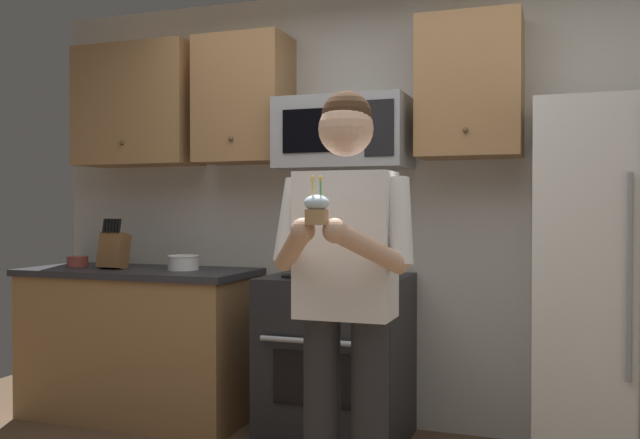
{
  "coord_description": "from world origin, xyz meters",
  "views": [
    {
      "loc": [
        1.03,
        -2.27,
        1.3
      ],
      "look_at": [
        0.11,
        0.34,
        1.25
      ],
      "focal_mm": 38.77,
      "sensor_mm": 36.0,
      "label": 1
    }
  ],
  "objects_px": {
    "bowl_small_colored": "(78,261)",
    "cupcake": "(317,209)",
    "microwave": "(344,134)",
    "knife_block": "(114,250)",
    "bowl_large_white": "(183,262)",
    "refrigerator": "(634,291)",
    "oven_range": "(337,358)",
    "person": "(345,284)"
  },
  "relations": [
    {
      "from": "bowl_small_colored",
      "to": "cupcake",
      "type": "xyz_separation_m",
      "value": [
        2.14,
        -1.39,
        0.34
      ]
    },
    {
      "from": "microwave",
      "to": "knife_block",
      "type": "height_order",
      "value": "microwave"
    },
    {
      "from": "knife_block",
      "to": "bowl_large_white",
      "type": "distance_m",
      "value": 0.46
    },
    {
      "from": "refrigerator",
      "to": "knife_block",
      "type": "height_order",
      "value": "refrigerator"
    },
    {
      "from": "microwave",
      "to": "cupcake",
      "type": "distance_m",
      "value": 1.58
    },
    {
      "from": "knife_block",
      "to": "bowl_small_colored",
      "type": "bearing_deg",
      "value": 168.73
    },
    {
      "from": "oven_range",
      "to": "microwave",
      "type": "relative_size",
      "value": 1.26
    },
    {
      "from": "oven_range",
      "to": "person",
      "type": "distance_m",
      "value": 1.21
    },
    {
      "from": "person",
      "to": "cupcake",
      "type": "distance_m",
      "value": 0.44
    },
    {
      "from": "bowl_large_white",
      "to": "cupcake",
      "type": "xyz_separation_m",
      "value": [
        1.36,
        -1.39,
        0.33
      ]
    },
    {
      "from": "oven_range",
      "to": "bowl_small_colored",
      "type": "relative_size",
      "value": 6.74
    },
    {
      "from": "knife_block",
      "to": "person",
      "type": "relative_size",
      "value": 0.18
    },
    {
      "from": "refrigerator",
      "to": "bowl_small_colored",
      "type": "bearing_deg",
      "value": 178.7
    },
    {
      "from": "microwave",
      "to": "bowl_large_white",
      "type": "distance_m",
      "value": 1.25
    },
    {
      "from": "bowl_small_colored",
      "to": "cupcake",
      "type": "bearing_deg",
      "value": -33.02
    },
    {
      "from": "refrigerator",
      "to": "bowl_small_colored",
      "type": "xyz_separation_m",
      "value": [
        -3.27,
        0.07,
        0.05
      ]
    },
    {
      "from": "bowl_large_white",
      "to": "cupcake",
      "type": "bearing_deg",
      "value": -45.61
    },
    {
      "from": "microwave",
      "to": "refrigerator",
      "type": "xyz_separation_m",
      "value": [
        1.5,
        -0.16,
        -0.82
      ]
    },
    {
      "from": "person",
      "to": "knife_block",
      "type": "bearing_deg",
      "value": 151.21
    },
    {
      "from": "oven_range",
      "to": "microwave",
      "type": "distance_m",
      "value": 1.26
    },
    {
      "from": "oven_range",
      "to": "bowl_large_white",
      "type": "height_order",
      "value": "bowl_large_white"
    },
    {
      "from": "refrigerator",
      "to": "microwave",
      "type": "bearing_deg",
      "value": 173.97
    },
    {
      "from": "oven_range",
      "to": "bowl_small_colored",
      "type": "height_order",
      "value": "bowl_small_colored"
    },
    {
      "from": "refrigerator",
      "to": "cupcake",
      "type": "xyz_separation_m",
      "value": [
        -1.13,
        -1.32,
        0.39
      ]
    },
    {
      "from": "oven_range",
      "to": "knife_block",
      "type": "height_order",
      "value": "knife_block"
    },
    {
      "from": "knife_block",
      "to": "refrigerator",
      "type": "bearing_deg",
      "value": -0.18
    },
    {
      "from": "knife_block",
      "to": "bowl_large_white",
      "type": "bearing_deg",
      "value": 7.97
    },
    {
      "from": "microwave",
      "to": "bowl_small_colored",
      "type": "distance_m",
      "value": 1.93
    },
    {
      "from": "bowl_small_colored",
      "to": "person",
      "type": "bearing_deg",
      "value": -26.4
    },
    {
      "from": "knife_block",
      "to": "person",
      "type": "xyz_separation_m",
      "value": [
        1.81,
        -1.0,
        -0.04
      ]
    },
    {
      "from": "bowl_small_colored",
      "to": "person",
      "type": "xyz_separation_m",
      "value": [
        2.14,
        -1.06,
        0.04
      ]
    },
    {
      "from": "oven_range",
      "to": "person",
      "type": "bearing_deg",
      "value": -70.31
    },
    {
      "from": "refrigerator",
      "to": "bowl_large_white",
      "type": "height_order",
      "value": "refrigerator"
    },
    {
      "from": "microwave",
      "to": "knife_block",
      "type": "xyz_separation_m",
      "value": [
        -1.45,
        -0.15,
        -0.68
      ]
    },
    {
      "from": "bowl_small_colored",
      "to": "knife_block",
      "type": "bearing_deg",
      "value": -11.27
    },
    {
      "from": "refrigerator",
      "to": "bowl_small_colored",
      "type": "relative_size",
      "value": 13.01
    },
    {
      "from": "knife_block",
      "to": "bowl_small_colored",
      "type": "relative_size",
      "value": 2.31
    },
    {
      "from": "bowl_large_white",
      "to": "bowl_small_colored",
      "type": "distance_m",
      "value": 0.78
    },
    {
      "from": "bowl_small_colored",
      "to": "cupcake",
      "type": "relative_size",
      "value": 0.8
    },
    {
      "from": "person",
      "to": "cupcake",
      "type": "height_order",
      "value": "person"
    },
    {
      "from": "bowl_small_colored",
      "to": "bowl_large_white",
      "type": "bearing_deg",
      "value": -0.08
    },
    {
      "from": "refrigerator",
      "to": "knife_block",
      "type": "distance_m",
      "value": 2.95
    }
  ]
}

